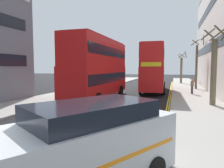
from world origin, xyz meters
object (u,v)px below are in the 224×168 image
(double_decker_bus_away, at_px, (98,67))
(taxi_minivan, at_px, (84,147))
(pedestrian_far, at_px, (192,86))
(keep_left_bollard, at_px, (36,133))
(double_decker_bus_oncoming, at_px, (154,67))

(double_decker_bus_away, bearing_deg, taxi_minivan, -70.78)
(taxi_minivan, distance_m, pedestrian_far, 19.72)
(keep_left_bollard, relative_size, double_decker_bus_away, 0.10)
(double_decker_bus_away, distance_m, pedestrian_far, 10.51)
(double_decker_bus_oncoming, height_order, pedestrian_far, double_decker_bus_oncoming)
(double_decker_bus_away, xyz_separation_m, taxi_minivan, (4.80, -13.76, -1.96))
(double_decker_bus_away, relative_size, double_decker_bus_oncoming, 0.99)
(keep_left_bollard, distance_m, double_decker_bus_away, 12.39)
(taxi_minivan, bearing_deg, keep_left_bollard, 146.51)
(double_decker_bus_away, xyz_separation_m, double_decker_bus_oncoming, (4.33, 8.06, 0.00))
(double_decker_bus_oncoming, xyz_separation_m, taxi_minivan, (0.47, -21.82, -1.96))
(double_decker_bus_oncoming, relative_size, taxi_minivan, 2.15)
(double_decker_bus_oncoming, relative_size, pedestrian_far, 6.73)
(double_decker_bus_away, height_order, taxi_minivan, double_decker_bus_away)
(keep_left_bollard, relative_size, pedestrian_far, 0.69)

